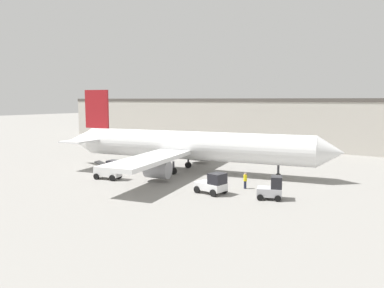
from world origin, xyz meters
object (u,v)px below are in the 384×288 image
Objects in this scene: ground_crew_worker at (245,180)px; pushback_tug at (272,189)px; belt_loader_truck at (110,170)px; airplane at (186,146)px; baggage_tug at (213,184)px.

ground_crew_worker is 0.62× the size of pushback_tug.
ground_crew_worker is at bearing 5.10° from belt_loader_truck.
airplane is 11.63× the size of baggage_tug.
ground_crew_worker is 4.88m from pushback_tug.
airplane is 11.04m from belt_loader_truck.
ground_crew_worker is 0.51× the size of belt_loader_truck.
pushback_tug is at bearing 22.23° from baggage_tug.
ground_crew_worker is 17.03m from belt_loader_truck.
airplane reaches higher than pushback_tug.
baggage_tug is (-1.83, -3.99, 0.09)m from ground_crew_worker.
baggage_tug is at bearing -7.94° from belt_loader_truck.
belt_loader_truck reaches higher than baggage_tug.
belt_loader_truck reaches higher than pushback_tug.
airplane is at bearing -6.23° from ground_crew_worker.
airplane is 12.98m from baggage_tug.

